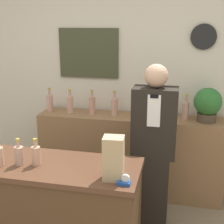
{
  "coord_description": "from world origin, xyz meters",
  "views": [
    {
      "loc": [
        0.62,
        -1.55,
        1.93
      ],
      "look_at": [
        0.04,
        1.1,
        1.15
      ],
      "focal_mm": 50.0,
      "sensor_mm": 36.0,
      "label": 1
    }
  ],
  "objects_px": {
    "shopkeeper": "(153,150)",
    "tape_dispenser": "(124,181)",
    "potted_plant": "(208,104)",
    "paper_bag": "(113,158)"
  },
  "relations": [
    {
      "from": "shopkeeper",
      "to": "tape_dispenser",
      "type": "height_order",
      "value": "shopkeeper"
    },
    {
      "from": "tape_dispenser",
      "to": "shopkeeper",
      "type": "bearing_deg",
      "value": 82.59
    },
    {
      "from": "shopkeeper",
      "to": "potted_plant",
      "type": "bearing_deg",
      "value": 48.62
    },
    {
      "from": "tape_dispenser",
      "to": "paper_bag",
      "type": "bearing_deg",
      "value": 146.03
    },
    {
      "from": "potted_plant",
      "to": "paper_bag",
      "type": "xyz_separation_m",
      "value": [
        -0.7,
        -1.4,
        -0.07
      ]
    },
    {
      "from": "potted_plant",
      "to": "paper_bag",
      "type": "height_order",
      "value": "potted_plant"
    },
    {
      "from": "shopkeeper",
      "to": "paper_bag",
      "type": "relative_size",
      "value": 5.22
    },
    {
      "from": "tape_dispenser",
      "to": "potted_plant",
      "type": "bearing_deg",
      "value": 67.08
    },
    {
      "from": "shopkeeper",
      "to": "tape_dispenser",
      "type": "relative_size",
      "value": 17.71
    },
    {
      "from": "shopkeeper",
      "to": "potted_plant",
      "type": "height_order",
      "value": "shopkeeper"
    }
  ]
}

